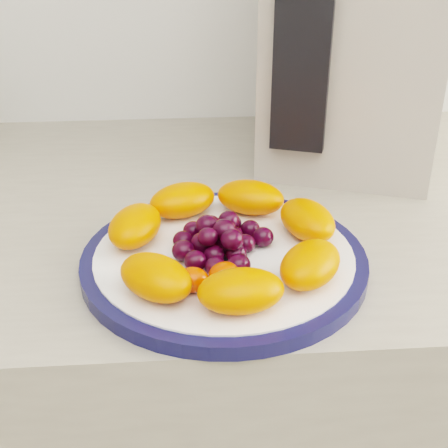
{
  "coord_description": "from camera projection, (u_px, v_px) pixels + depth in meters",
  "views": [
    {
      "loc": [
        0.04,
        0.5,
        1.24
      ],
      "look_at": [
        0.08,
        1.04,
        0.95
      ],
      "focal_mm": 50.0,
      "sensor_mm": 36.0,
      "label": 1
    }
  ],
  "objects": [
    {
      "name": "plate_rim",
      "position": [
        224.0,
        261.0,
        0.63
      ],
      "size": [
        0.29,
        0.29,
        0.01
      ],
      "primitive_type": "cylinder",
      "color": "#0F123B",
      "rests_on": "counter"
    },
    {
      "name": "plate_face",
      "position": [
        224.0,
        260.0,
        0.63
      ],
      "size": [
        0.26,
        0.26,
        0.02
      ],
      "primitive_type": "cylinder",
      "color": "white",
      "rests_on": "counter"
    },
    {
      "name": "appliance_body",
      "position": [
        361.0,
        13.0,
        0.83
      ],
      "size": [
        0.31,
        0.36,
        0.38
      ],
      "primitive_type": "cube",
      "rotation": [
        0.0,
        0.0,
        -0.33
      ],
      "color": "#A59B8F",
      "rests_on": "counter"
    },
    {
      "name": "appliance_panel",
      "position": [
        304.0,
        31.0,
        0.71
      ],
      "size": [
        0.07,
        0.04,
        0.28
      ],
      "primitive_type": "cube",
      "rotation": [
        0.0,
        0.0,
        -0.33
      ],
      "color": "black",
      "rests_on": "appliance_body"
    },
    {
      "name": "fruit_plate",
      "position": [
        224.0,
        238.0,
        0.62
      ],
      "size": [
        0.25,
        0.25,
        0.04
      ],
      "color": "#E94E00",
      "rests_on": "plate_face"
    }
  ]
}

